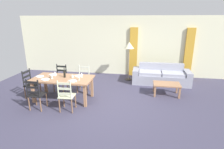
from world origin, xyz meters
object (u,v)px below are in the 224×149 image
(dining_chair_near_right, at_px, (66,96))
(wine_bottle, at_px, (65,74))
(wine_glass_far_left, at_px, (55,73))
(coffee_cup_secondary, at_px, (51,77))
(wine_glass_near_left, at_px, (52,75))
(dining_table, at_px, (63,80))
(dining_chair_far_left, at_px, (61,78))
(wine_glass_near_right, at_px, (79,77))
(dining_chair_near_left, at_px, (36,94))
(coffee_cup_primary, at_px, (72,76))
(dining_chair_head_west, at_px, (31,84))
(couch, at_px, (161,76))
(dining_chair_far_right, at_px, (83,79))
(coffee_table, at_px, (167,85))
(standing_lamp, at_px, (129,48))
(wine_glass_far_right, at_px, (82,74))

(dining_chair_near_right, distance_m, wine_bottle, 0.95)
(wine_glass_far_left, xyz_separation_m, coffee_cup_secondary, (-0.02, -0.22, -0.07))
(dining_chair_near_right, relative_size, wine_glass_near_left, 5.96)
(dining_table, height_order, dining_chair_near_right, dining_chair_near_right)
(dining_chair_far_left, height_order, wine_glass_near_right, dining_chair_far_left)
(dining_chair_near_left, relative_size, coffee_cup_primary, 10.67)
(dining_chair_head_west, bearing_deg, couch, 25.97)
(dining_chair_far_right, height_order, coffee_table, dining_chair_far_right)
(standing_lamp, bearing_deg, couch, -7.78)
(dining_chair_near_left, bearing_deg, wine_bottle, 57.01)
(dining_table, distance_m, coffee_table, 3.51)
(dining_chair_far_right, bearing_deg, wine_bottle, -117.34)
(dining_chair_far_left, relative_size, wine_bottle, 3.04)
(wine_glass_near_right, bearing_deg, wine_glass_far_right, 90.96)
(dining_chair_near_right, distance_m, dining_chair_far_right, 1.51)
(dining_chair_near_left, xyz_separation_m, coffee_table, (3.86, 1.70, -0.12))
(wine_bottle, relative_size, coffee_cup_primary, 3.51)
(coffee_cup_primary, xyz_separation_m, couch, (2.98, 2.09, -0.50))
(dining_chair_near_right, height_order, wine_glass_far_left, dining_chair_near_right)
(wine_glass_near_right, bearing_deg, coffee_cup_secondary, 176.52)
(wine_bottle, distance_m, wine_glass_near_left, 0.39)
(dining_chair_far_left, xyz_separation_m, coffee_cup_primary, (0.74, -0.69, 0.32))
(coffee_cup_primary, bearing_deg, dining_chair_far_left, 137.12)
(dining_table, bearing_deg, dining_chair_far_left, 120.07)
(dining_chair_far_right, relative_size, wine_bottle, 3.04)
(dining_chair_far_right, xyz_separation_m, wine_glass_far_right, (0.17, -0.64, 0.38))
(dining_chair_head_west, height_order, wine_glass_far_right, dining_chair_head_west)
(dining_table, distance_m, dining_chair_near_right, 0.85)
(dining_chair_near_left, height_order, coffee_cup_primary, dining_chair_near_left)
(wine_glass_near_right, distance_m, wine_glass_far_right, 0.28)
(wine_bottle, relative_size, coffee_table, 0.35)
(wine_bottle, distance_m, coffee_cup_primary, 0.27)
(dining_chair_far_left, relative_size, coffee_table, 1.07)
(dining_chair_near_left, distance_m, coffee_table, 4.22)
(dining_chair_far_right, distance_m, coffee_cup_secondary, 1.19)
(dining_chair_far_right, xyz_separation_m, wine_glass_near_left, (-0.72, -0.91, 0.38))
(dining_chair_far_left, distance_m, wine_glass_far_right, 1.26)
(dining_chair_far_left, bearing_deg, wine_glass_near_left, -80.86)
(dining_chair_head_west, bearing_deg, wine_glass_near_right, -3.87)
(wine_glass_far_right, bearing_deg, couch, 36.67)
(dining_chair_head_west, bearing_deg, dining_table, 0.55)
(dining_table, height_order, wine_glass_far_right, wine_glass_far_right)
(wine_glass_far_left, bearing_deg, dining_chair_far_right, 40.53)
(dining_chair_far_right, xyz_separation_m, couch, (2.86, 1.36, -0.19))
(dining_chair_far_left, distance_m, dining_chair_far_right, 0.86)
(dining_table, bearing_deg, wine_glass_far_right, 13.95)
(dining_chair_far_left, bearing_deg, dining_table, -59.93)
(dining_chair_near_right, bearing_deg, couch, 45.01)
(dining_chair_far_right, height_order, coffee_cup_secondary, dining_chair_far_right)
(dining_chair_near_right, relative_size, wine_glass_far_left, 5.96)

